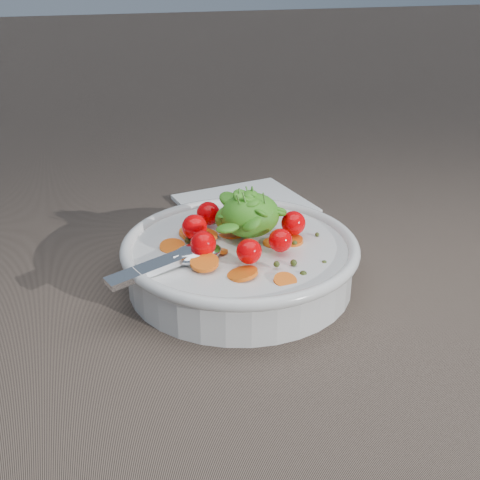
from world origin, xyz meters
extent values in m
plane|color=#6F5D4F|center=(0.00, 0.00, 0.00)|extent=(6.00, 6.00, 0.00)
cylinder|color=silver|center=(0.01, -0.02, 0.02)|extent=(0.22, 0.22, 0.04)
torus|color=silver|center=(0.01, -0.02, 0.04)|extent=(0.24, 0.24, 0.01)
cylinder|color=silver|center=(0.01, -0.02, 0.00)|extent=(0.11, 0.11, 0.01)
cylinder|color=brown|center=(0.01, -0.02, 0.02)|extent=(0.20, 0.20, 0.03)
cylinder|color=orange|center=(-0.03, 0.00, 0.05)|extent=(0.03, 0.03, 0.01)
cylinder|color=orange|center=(0.02, 0.02, 0.04)|extent=(0.04, 0.04, 0.01)
cylinder|color=orange|center=(-0.03, 0.01, 0.05)|extent=(0.03, 0.03, 0.01)
cylinder|color=orange|center=(-0.02, -0.03, 0.05)|extent=(0.03, 0.03, 0.01)
cylinder|color=orange|center=(-0.03, -0.02, 0.05)|extent=(0.04, 0.04, 0.01)
cylinder|color=orange|center=(0.04, 0.04, 0.04)|extent=(0.03, 0.03, 0.01)
cylinder|color=orange|center=(0.02, 0.05, 0.05)|extent=(0.03, 0.03, 0.01)
cylinder|color=orange|center=(-0.04, -0.06, 0.05)|extent=(0.03, 0.03, 0.01)
cylinder|color=orange|center=(-0.07, -0.02, 0.04)|extent=(0.02, 0.02, 0.01)
cylinder|color=orange|center=(-0.06, -0.01, 0.04)|extent=(0.03, 0.03, 0.01)
cylinder|color=orange|center=(0.04, -0.03, 0.04)|extent=(0.03, 0.03, 0.00)
cylinder|color=orange|center=(-0.03, 0.02, 0.04)|extent=(0.04, 0.04, 0.01)
cylinder|color=orange|center=(0.02, -0.10, 0.04)|extent=(0.03, 0.03, 0.01)
cylinder|color=orange|center=(0.06, -0.03, 0.04)|extent=(0.03, 0.03, 0.01)
cylinder|color=orange|center=(-0.01, -0.08, 0.04)|extent=(0.04, 0.04, 0.01)
cylinder|color=orange|center=(0.01, 0.01, 0.04)|extent=(0.04, 0.04, 0.01)
cylinder|color=orange|center=(0.02, 0.04, 0.05)|extent=(0.04, 0.04, 0.01)
sphere|color=#374316|center=(0.00, 0.03, 0.04)|extent=(0.00, 0.00, 0.00)
sphere|color=#374316|center=(0.03, 0.00, 0.05)|extent=(0.01, 0.01, 0.01)
sphere|color=#374316|center=(0.04, 0.06, 0.05)|extent=(0.01, 0.01, 0.01)
sphere|color=#374316|center=(0.05, 0.04, 0.05)|extent=(0.00, 0.00, 0.00)
sphere|color=#374316|center=(0.02, -0.08, 0.05)|extent=(0.01, 0.01, 0.01)
sphere|color=#374316|center=(0.07, -0.08, 0.04)|extent=(0.01, 0.01, 0.01)
sphere|color=#374316|center=(0.06, -0.04, 0.05)|extent=(0.01, 0.01, 0.01)
sphere|color=#374316|center=(0.04, -0.09, 0.04)|extent=(0.01, 0.01, 0.01)
sphere|color=#374316|center=(-0.08, -0.04, 0.05)|extent=(0.00, 0.00, 0.00)
sphere|color=#374316|center=(0.09, -0.02, 0.05)|extent=(0.00, 0.00, 0.00)
sphere|color=#374316|center=(0.03, 0.04, 0.05)|extent=(0.00, 0.00, 0.00)
sphere|color=#374316|center=(0.02, 0.00, 0.05)|extent=(0.01, 0.01, 0.01)
sphere|color=#374316|center=(-0.01, 0.04, 0.04)|extent=(0.01, 0.01, 0.01)
sphere|color=#374316|center=(0.04, -0.07, 0.05)|extent=(0.01, 0.01, 0.01)
sphere|color=#374316|center=(0.01, 0.02, 0.04)|extent=(0.01, 0.01, 0.01)
sphere|color=#374316|center=(0.01, 0.01, 0.04)|extent=(0.00, 0.00, 0.00)
sphere|color=#374316|center=(-0.04, 0.00, 0.05)|extent=(0.01, 0.01, 0.01)
sphere|color=#EA0004|center=(0.06, -0.02, 0.06)|extent=(0.02, 0.02, 0.02)
sphere|color=#EA0004|center=(0.03, 0.03, 0.06)|extent=(0.02, 0.02, 0.02)
sphere|color=#EA0004|center=(-0.01, 0.03, 0.06)|extent=(0.02, 0.02, 0.02)
sphere|color=#EA0004|center=(-0.03, 0.00, 0.06)|extent=(0.03, 0.03, 0.03)
sphere|color=#EA0004|center=(-0.03, -0.04, 0.06)|extent=(0.02, 0.02, 0.02)
sphere|color=#EA0004|center=(0.00, -0.06, 0.06)|extent=(0.02, 0.02, 0.02)
sphere|color=#EA0004|center=(0.04, -0.05, 0.06)|extent=(0.02, 0.02, 0.02)
ellipsoid|color=#439722|center=(0.02, -0.01, 0.07)|extent=(0.06, 0.05, 0.04)
ellipsoid|color=#439722|center=(0.00, 0.00, 0.06)|extent=(0.03, 0.03, 0.03)
ellipsoid|color=#439722|center=(0.02, 0.00, 0.08)|extent=(0.03, 0.03, 0.02)
ellipsoid|color=#439722|center=(-0.01, -0.04, 0.07)|extent=(0.03, 0.03, 0.01)
ellipsoid|color=#439722|center=(0.02, -0.01, 0.09)|extent=(0.02, 0.02, 0.02)
ellipsoid|color=#439722|center=(0.03, -0.02, 0.08)|extent=(0.02, 0.02, 0.01)
ellipsoid|color=#439722|center=(0.02, -0.03, 0.08)|extent=(0.02, 0.02, 0.02)
ellipsoid|color=#439722|center=(0.03, -0.02, 0.08)|extent=(0.02, 0.02, 0.01)
ellipsoid|color=#439722|center=(0.01, -0.04, 0.07)|extent=(0.03, 0.03, 0.02)
ellipsoid|color=#439722|center=(0.01, -0.01, 0.09)|extent=(0.03, 0.03, 0.02)
ellipsoid|color=#439722|center=(0.05, -0.01, 0.07)|extent=(0.03, 0.02, 0.02)
ellipsoid|color=#439722|center=(0.00, -0.01, 0.08)|extent=(0.02, 0.02, 0.02)
ellipsoid|color=#439722|center=(-0.01, -0.01, 0.07)|extent=(0.02, 0.02, 0.01)
ellipsoid|color=#439722|center=(0.02, -0.01, 0.09)|extent=(0.03, 0.03, 0.01)
ellipsoid|color=#439722|center=(0.01, 0.00, 0.09)|extent=(0.02, 0.02, 0.02)
ellipsoid|color=#439722|center=(0.03, 0.01, 0.07)|extent=(0.02, 0.02, 0.01)
ellipsoid|color=#439722|center=(0.01, -0.01, 0.09)|extent=(0.02, 0.02, 0.02)
ellipsoid|color=#439722|center=(0.00, 0.01, 0.08)|extent=(0.03, 0.03, 0.02)
ellipsoid|color=#439722|center=(0.05, -0.01, 0.07)|extent=(0.02, 0.03, 0.02)
ellipsoid|color=#439722|center=(0.02, -0.02, 0.09)|extent=(0.03, 0.03, 0.02)
ellipsoid|color=#439722|center=(0.02, -0.01, 0.09)|extent=(0.02, 0.02, 0.01)
cylinder|color=#4C8C33|center=(0.02, -0.01, 0.08)|extent=(0.01, 0.01, 0.04)
cylinder|color=#4C8C33|center=(0.02, -0.01, 0.08)|extent=(0.01, 0.00, 0.04)
cylinder|color=#4C8C33|center=(0.01, -0.02, 0.08)|extent=(0.01, 0.01, 0.04)
cylinder|color=#4C8C33|center=(0.01, -0.02, 0.08)|extent=(0.00, 0.01, 0.04)
cylinder|color=#4C8C33|center=(0.02, -0.02, 0.08)|extent=(0.00, 0.01, 0.04)
cylinder|color=#4C8C33|center=(0.03, -0.02, 0.08)|extent=(0.01, 0.01, 0.04)
cylinder|color=#4C8C33|center=(0.01, -0.02, 0.08)|extent=(0.01, 0.01, 0.04)
ellipsoid|color=silver|center=(-0.04, -0.03, 0.05)|extent=(0.06, 0.05, 0.02)
cube|color=silver|center=(-0.08, -0.05, 0.05)|extent=(0.10, 0.05, 0.01)
cylinder|color=silver|center=(-0.06, -0.04, 0.05)|extent=(0.02, 0.01, 0.01)
cube|color=white|center=(0.07, 0.18, 0.00)|extent=(0.18, 0.16, 0.01)
camera|label=1|loc=(-0.14, -0.53, 0.31)|focal=45.00mm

